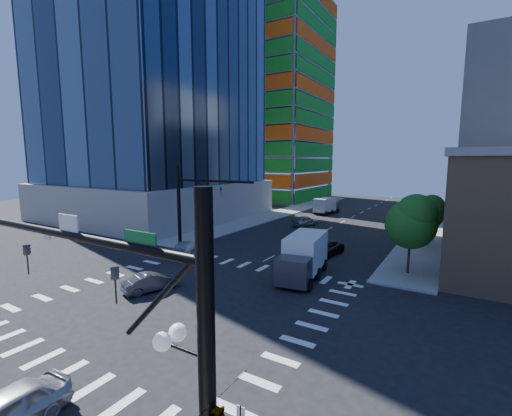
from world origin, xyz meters
The scene contains 17 objects.
ground centered at (0.00, 0.00, 0.00)m, with size 160.00×160.00×0.00m, color black.
road_markings centered at (0.00, 0.00, 0.01)m, with size 20.00×20.00×0.01m, color silver.
sidewalk_ne centered at (12.50, 40.00, 0.07)m, with size 5.00×60.00×0.15m, color gray.
sidewalk_nw centered at (-12.50, 40.00, 0.07)m, with size 5.00×60.00×0.15m, color gray.
office_tower centered at (-30.00, 25.00, 35.13)m, with size 30.00×30.00×71.00m.
construction_building centered at (-27.41, 61.93, 24.61)m, with size 25.16×34.50×70.60m.
signal_mast_se centered at (10.60, -11.50, 5.01)m, with size 10.51×2.48×9.00m.
signal_mast_nw centered at (-10.00, 11.50, 5.49)m, with size 10.20×0.40×9.00m.
tree_south centered at (12.63, 13.90, 4.69)m, with size 4.16×4.16×6.82m.
tree_north centered at (12.93, 25.90, 3.99)m, with size 3.54×3.52×5.78m.
car_nb_near centered at (2.69, -12.24, 0.78)m, with size 1.85×4.59×1.56m, color #A8A9AF.
car_nb_far centered at (4.25, 16.05, 0.72)m, with size 2.40×5.20×1.44m, color black.
car_sb_near centered at (-7.89, 8.64, 0.74)m, with size 2.07×5.10×1.48m, color silver.
car_sb_mid centered at (-3.74, 29.71, 0.78)m, with size 1.83×4.56×1.55m, color gray.
car_sb_cross centered at (-3.42, -0.01, 0.68)m, with size 1.45×4.14×1.37m, color #454549.
box_truck_near centered at (5.14, 8.41, 1.54)m, with size 3.76×6.98×3.48m.
box_truck_far centered at (-5.05, 42.93, 1.30)m, with size 3.21×5.90×2.94m.
Camera 1 is at (16.06, -16.91, 9.67)m, focal length 24.00 mm.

